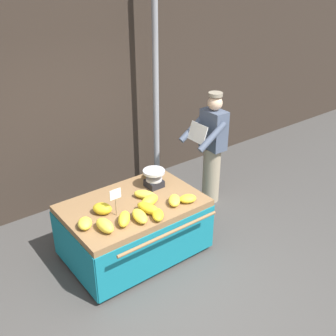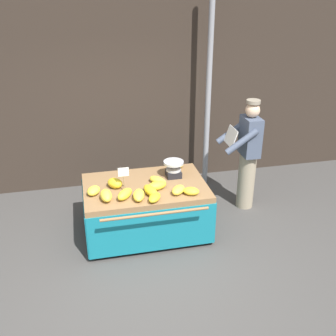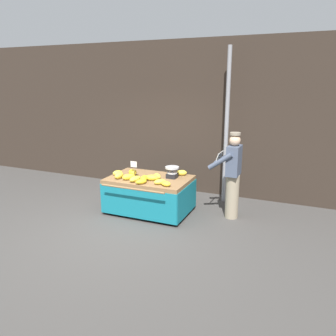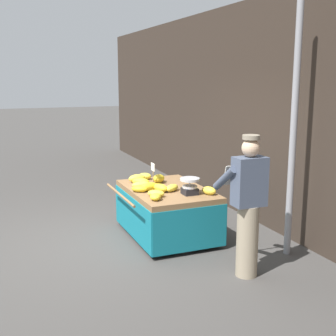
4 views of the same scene
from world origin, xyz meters
name	(u,v)px [view 1 (image 1 of 4)]	position (x,y,z in m)	size (l,w,h in m)	color
ground_plane	(179,303)	(0.00, 0.00, 0.00)	(60.00, 60.00, 0.00)	#423F3D
back_wall	(54,86)	(0.00, 2.77, 1.79)	(16.00, 0.24, 3.59)	#332821
street_pole	(156,85)	(1.36, 2.27, 1.68)	(0.09, 0.09, 3.37)	gray
banana_cart	(134,217)	(0.10, 1.02, 0.54)	(1.67, 1.30, 0.74)	olive
weighing_scale	(154,178)	(0.53, 1.19, 0.86)	(0.28, 0.28, 0.23)	black
price_sign	(115,197)	(-0.19, 0.91, 0.99)	(0.14, 0.01, 0.34)	#997A51
banana_bunch_0	(150,173)	(0.65, 1.44, 0.80)	(0.14, 0.22, 0.11)	yellow
banana_bunch_1	(85,223)	(-0.59, 0.92, 0.79)	(0.15, 0.21, 0.11)	yellow
banana_bunch_2	(105,226)	(-0.44, 0.73, 0.80)	(0.14, 0.27, 0.13)	yellow
banana_bunch_3	(145,195)	(0.27, 1.03, 0.79)	(0.13, 0.27, 0.10)	yellow
banana_bunch_4	(124,219)	(-0.21, 0.72, 0.80)	(0.13, 0.27, 0.12)	yellow
banana_bunch_5	(140,216)	(-0.04, 0.67, 0.79)	(0.14, 0.28, 0.11)	yellow
banana_bunch_6	(188,199)	(0.63, 0.64, 0.79)	(0.15, 0.20, 0.09)	yellow
banana_bunch_7	(174,200)	(0.48, 0.70, 0.79)	(0.14, 0.24, 0.10)	yellow
banana_bunch_8	(102,209)	(-0.30, 1.04, 0.80)	(0.16, 0.23, 0.13)	gold
banana_bunch_9	(148,208)	(0.12, 0.74, 0.80)	(0.13, 0.30, 0.12)	gold
banana_bunch_10	(158,215)	(0.14, 0.58, 0.79)	(0.13, 0.23, 0.09)	gold
banana_bunch_11	(149,201)	(0.23, 0.86, 0.80)	(0.14, 0.27, 0.11)	yellow
vendor_person	(212,149)	(1.72, 1.39, 0.87)	(0.59, 0.52, 1.71)	gray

